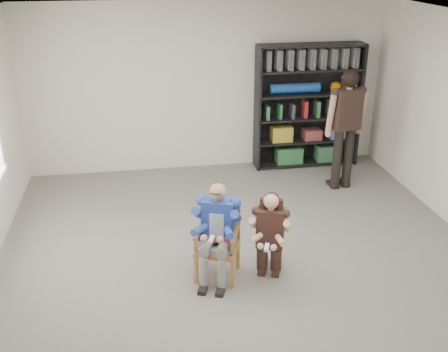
{
  "coord_description": "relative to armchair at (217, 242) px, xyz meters",
  "views": [
    {
      "loc": [
        -1.14,
        -4.99,
        3.51
      ],
      "look_at": [
        -0.2,
        0.6,
        1.05
      ],
      "focal_mm": 42.0,
      "sensor_mm": 36.0,
      "label": 1
    }
  ],
  "objects": [
    {
      "name": "room_shell",
      "position": [
        0.36,
        -0.11,
        0.95
      ],
      "size": [
        6.0,
        7.0,
        2.8
      ],
      "primitive_type": null,
      "color": "white",
      "rests_on": "ground"
    },
    {
      "name": "floor",
      "position": [
        0.36,
        -0.11,
        -0.45
      ],
      "size": [
        6.0,
        7.0,
        0.01
      ],
      "primitive_type": "cube",
      "color": "slate",
      "rests_on": "ground"
    },
    {
      "name": "armchair",
      "position": [
        0.0,
        0.0,
        0.0
      ],
      "size": [
        0.66,
        0.65,
        0.9
      ],
      "primitive_type": null,
      "rotation": [
        0.0,
        0.0,
        -0.35
      ],
      "color": "#B06131",
      "rests_on": "floor"
    },
    {
      "name": "seated_man",
      "position": [
        0.0,
        0.0,
        0.14
      ],
      "size": [
        0.72,
        0.83,
        1.17
      ],
      "primitive_type": null,
      "rotation": [
        0.0,
        0.0,
        -0.35
      ],
      "color": "#23479C",
      "rests_on": "floor"
    },
    {
      "name": "kneeling_woman",
      "position": [
        0.58,
        -0.12,
        0.09
      ],
      "size": [
        0.67,
        0.83,
        1.07
      ],
      "primitive_type": null,
      "rotation": [
        0.0,
        0.0,
        -0.35
      ],
      "color": "#32221B",
      "rests_on": "floor"
    },
    {
      "name": "bookshelf",
      "position": [
        2.06,
        3.17,
        0.6
      ],
      "size": [
        1.8,
        0.38,
        2.1
      ],
      "primitive_type": null,
      "color": "black",
      "rests_on": "floor"
    },
    {
      "name": "standing_man",
      "position": [
        2.32,
        2.12,
        0.49
      ],
      "size": [
        0.62,
        0.4,
        1.88
      ],
      "primitive_type": null,
      "rotation": [
        0.0,
        0.0,
        0.15
      ],
      "color": "black",
      "rests_on": "floor"
    }
  ]
}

